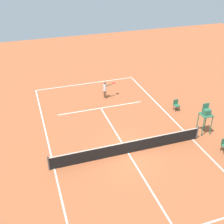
{
  "coord_description": "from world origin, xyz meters",
  "views": [
    {
      "loc": [
        5.91,
        14.17,
        12.16
      ],
      "look_at": [
        -0.28,
        -4.32,
        0.8
      ],
      "focal_mm": 45.74,
      "sensor_mm": 36.0,
      "label": 1
    }
  ],
  "objects": [
    {
      "name": "ground_plane",
      "position": [
        0.0,
        0.0,
        0.0
      ],
      "size": [
        60.0,
        60.0,
        0.0
      ],
      "primitive_type": "plane",
      "color": "#AD5933"
    },
    {
      "name": "court_lines",
      "position": [
        0.0,
        0.0,
        0.0
      ],
      "size": [
        10.12,
        23.96,
        0.01
      ],
      "color": "white",
      "rests_on": "ground"
    },
    {
      "name": "umpire_chair",
      "position": [
        -6.22,
        -0.54,
        1.61
      ],
      "size": [
        0.8,
        0.8,
        2.41
      ],
      "color": "#2D6B4C",
      "rests_on": "ground"
    },
    {
      "name": "tennis_ball",
      "position": [
        -2.68,
        -6.65,
        0.03
      ],
      "size": [
        0.07,
        0.07,
        0.07
      ],
      "primitive_type": "sphere",
      "color": "#CCE033",
      "rests_on": "ground"
    },
    {
      "name": "tennis_net",
      "position": [
        0.0,
        0.0,
        0.5
      ],
      "size": [
        10.72,
        0.1,
        1.07
      ],
      "color": "#4C4C51",
      "rests_on": "ground"
    },
    {
      "name": "courtside_chair_mid",
      "position": [
        -6.01,
        -4.21,
        0.53
      ],
      "size": [
        0.44,
        0.46,
        0.95
      ],
      "color": "#262626",
      "rests_on": "ground"
    },
    {
      "name": "player_serving",
      "position": [
        -0.97,
        -8.3,
        0.96
      ],
      "size": [
        1.28,
        0.59,
        1.62
      ],
      "rotation": [
        0.0,
        0.0,
        1.96
      ],
      "color": "brown",
      "rests_on": "ground"
    }
  ]
}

